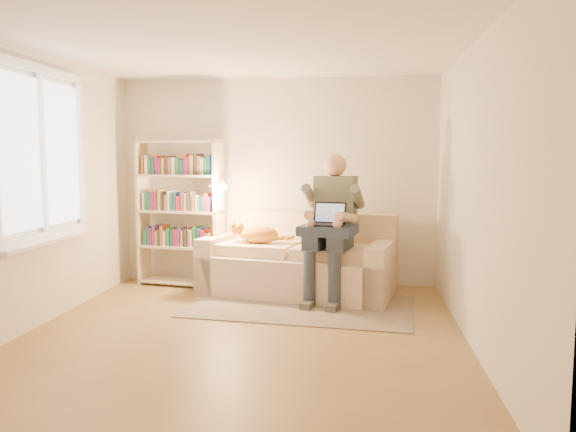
# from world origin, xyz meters

# --- Properties ---
(floor) EXTENTS (4.50, 4.50, 0.00)m
(floor) POSITION_xyz_m (0.00, 0.00, 0.00)
(floor) COLOR olive
(floor) RESTS_ON ground
(ceiling) EXTENTS (4.00, 4.50, 0.02)m
(ceiling) POSITION_xyz_m (0.00, 0.00, 2.60)
(ceiling) COLOR white
(ceiling) RESTS_ON wall_back
(wall_left) EXTENTS (0.02, 4.50, 2.60)m
(wall_left) POSITION_xyz_m (-2.00, 0.00, 1.30)
(wall_left) COLOR silver
(wall_left) RESTS_ON floor
(wall_right) EXTENTS (0.02, 4.50, 2.60)m
(wall_right) POSITION_xyz_m (2.00, 0.00, 1.30)
(wall_right) COLOR silver
(wall_right) RESTS_ON floor
(wall_back) EXTENTS (4.00, 0.02, 2.60)m
(wall_back) POSITION_xyz_m (0.00, 2.25, 1.30)
(wall_back) COLOR silver
(wall_back) RESTS_ON floor
(wall_front) EXTENTS (4.00, 0.02, 2.60)m
(wall_front) POSITION_xyz_m (0.00, -2.25, 1.30)
(wall_front) COLOR silver
(wall_front) RESTS_ON floor
(window) EXTENTS (0.12, 1.52, 1.69)m
(window) POSITION_xyz_m (-1.95, 0.20, 1.38)
(window) COLOR white
(window) RESTS_ON wall_left
(sofa) EXTENTS (2.37, 1.43, 0.94)m
(sofa) POSITION_xyz_m (0.33, 1.70, 0.34)
(sofa) COLOR beige
(sofa) RESTS_ON floor
(person) EXTENTS (0.60, 0.81, 1.65)m
(person) POSITION_xyz_m (0.73, 1.44, 0.92)
(person) COLOR #646B56
(person) RESTS_ON sofa
(cat) EXTENTS (0.71, 0.34, 0.26)m
(cat) POSITION_xyz_m (-0.22, 1.67, 0.71)
(cat) COLOR #FDAD31
(cat) RESTS_ON sofa
(blanket) EXTENTS (0.67, 0.59, 0.10)m
(blanket) POSITION_xyz_m (0.77, 1.26, 0.82)
(blanket) COLOR #273245
(blanket) RESTS_ON person
(laptop) EXTENTS (0.41, 0.36, 0.31)m
(laptop) POSITION_xyz_m (0.77, 1.27, 0.93)
(laptop) COLOR black
(laptop) RESTS_ON blanket
(bookshelf) EXTENTS (1.21, 0.53, 1.83)m
(bookshelf) POSITION_xyz_m (-1.17, 1.90, 1.01)
(bookshelf) COLOR beige
(bookshelf) RESTS_ON floor
(rug) EXTENTS (2.52, 1.65, 0.01)m
(rug) POSITION_xyz_m (0.42, 1.08, 0.01)
(rug) COLOR #7C6E5A
(rug) RESTS_ON floor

